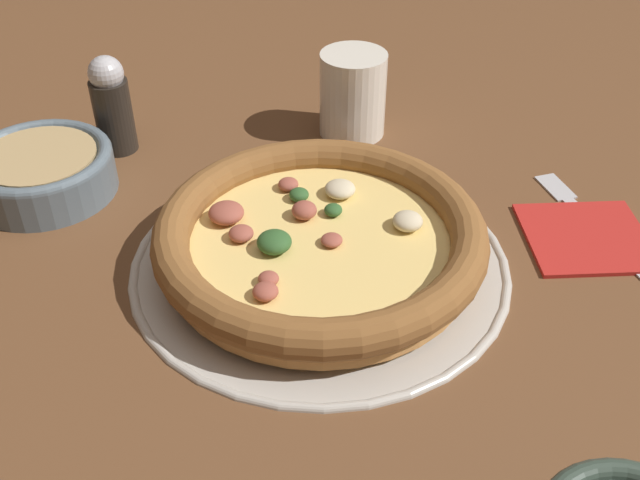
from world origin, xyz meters
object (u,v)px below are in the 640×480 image
drinking_cup (353,94)px  fork (584,215)px  bowl_near (41,170)px  pizza_tray (320,261)px  napkin (587,236)px  pepper_shaker (112,105)px  pizza (320,238)px

drinking_cup → fork: drinking_cup is taller
bowl_near → drinking_cup: size_ratio=1.53×
pizza_tray → napkin: bearing=7.4°
pizza_tray → pepper_shaker: bearing=137.0°
pepper_shaker → fork: bearing=-15.9°
pizza → napkin: pizza is taller
pizza_tray → bowl_near: bearing=156.3°
pizza_tray → drinking_cup: 0.24m
drinking_cup → pizza: bearing=-99.7°
bowl_near → fork: bearing=-5.7°
pizza_tray → pepper_shaker: pepper_shaker is taller
drinking_cup → pepper_shaker: size_ratio=0.87×
pizza_tray → fork: size_ratio=1.98×
pizza_tray → fork: pizza_tray is taller
bowl_near → pepper_shaker: (0.06, 0.08, 0.03)m
pizza_tray → bowl_near: 0.30m
pizza → bowl_near: pizza is taller
fork → pepper_shaker: 0.49m
bowl_near → napkin: (0.51, -0.09, -0.02)m
napkin → drinking_cup: bearing=135.7°
pizza_tray → pepper_shaker: size_ratio=3.12×
drinking_cup → fork: (0.21, -0.16, -0.04)m
pizza_tray → napkin: size_ratio=2.90×
bowl_near → fork: (0.52, -0.05, -0.02)m
drinking_cup → fork: bearing=-37.8°
fork → drinking_cup: bearing=35.9°
bowl_near → pepper_shaker: size_ratio=1.33×
drinking_cup → pepper_shaker: pepper_shaker is taller
napkin → fork: (0.01, 0.03, -0.00)m
pizza → napkin: 0.25m
drinking_cup → bowl_near: bearing=-160.0°
napkin → pepper_shaker: (-0.46, 0.17, 0.05)m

